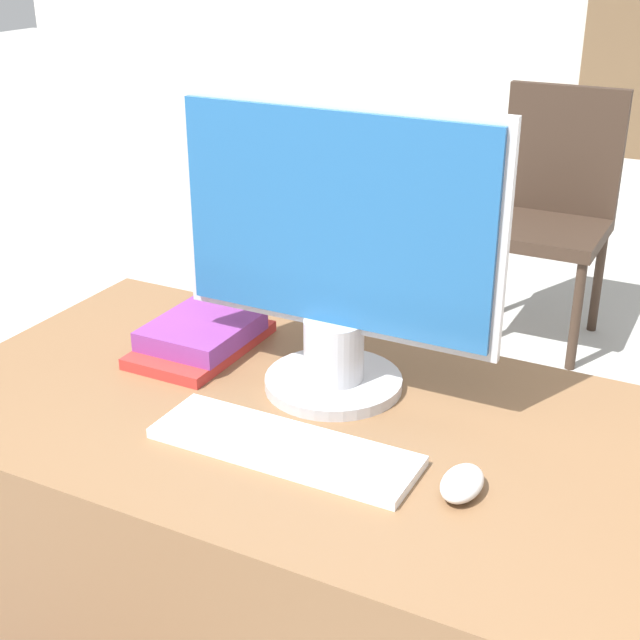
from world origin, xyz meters
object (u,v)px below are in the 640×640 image
(keyboard, at_px, (284,447))
(mouse, at_px, (462,483))
(far_chair, at_px, (551,204))
(monitor, at_px, (335,255))
(book_stack, at_px, (201,337))

(keyboard, bearing_deg, mouse, 3.86)
(mouse, bearing_deg, far_chair, 100.15)
(monitor, distance_m, book_stack, 0.36)
(keyboard, xyz_separation_m, mouse, (0.28, 0.02, 0.01))
(keyboard, distance_m, mouse, 0.28)
(keyboard, height_order, far_chair, far_chair)
(monitor, xyz_separation_m, far_chair, (-0.10, 2.05, -0.47))
(book_stack, xyz_separation_m, far_chair, (0.18, 2.03, -0.26))
(keyboard, height_order, book_stack, book_stack)
(monitor, relative_size, keyboard, 1.35)
(book_stack, height_order, far_chair, far_chair)
(monitor, xyz_separation_m, book_stack, (-0.29, 0.02, -0.21))
(keyboard, xyz_separation_m, book_stack, (-0.31, 0.24, 0.02))
(monitor, bearing_deg, far_chair, 92.89)
(monitor, height_order, mouse, monitor)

